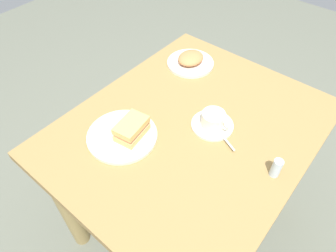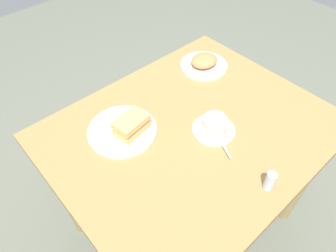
{
  "view_description": "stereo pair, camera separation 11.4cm",
  "coord_description": "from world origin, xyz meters",
  "px_view_note": "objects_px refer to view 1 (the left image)",
  "views": [
    {
      "loc": [
        -0.67,
        -0.44,
        1.63
      ],
      "look_at": [
        -0.08,
        0.05,
        0.79
      ],
      "focal_mm": 32.78,
      "sensor_mm": 36.0,
      "label": 1
    },
    {
      "loc": [
        -0.6,
        -0.53,
        1.63
      ],
      "look_at": [
        -0.08,
        0.05,
        0.79
      ],
      "focal_mm": 32.78,
      "sensor_mm": 36.0,
      "label": 2
    }
  ],
  "objects_px": {
    "spoon": "(224,138)",
    "sandwich_front": "(132,129)",
    "coffee_saucer": "(212,125)",
    "coffee_cup": "(214,119)",
    "side_plate": "(190,63)",
    "sandwich_plate": "(122,136)",
    "dining_table": "(189,150)",
    "salt_shaker": "(276,168)"
  },
  "relations": [
    {
      "from": "sandwich_plate",
      "to": "side_plate",
      "type": "height_order",
      "value": "same"
    },
    {
      "from": "sandwich_front",
      "to": "coffee_cup",
      "type": "bearing_deg",
      "value": -40.05
    },
    {
      "from": "dining_table",
      "to": "sandwich_front",
      "type": "relative_size",
      "value": 7.74
    },
    {
      "from": "sandwich_front",
      "to": "side_plate",
      "type": "relative_size",
      "value": 0.62
    },
    {
      "from": "sandwich_front",
      "to": "coffee_saucer",
      "type": "xyz_separation_m",
      "value": [
        0.24,
        -0.2,
        -0.04
      ]
    },
    {
      "from": "dining_table",
      "to": "salt_shaker",
      "type": "distance_m",
      "value": 0.4
    },
    {
      "from": "coffee_saucer",
      "to": "spoon",
      "type": "xyz_separation_m",
      "value": [
        -0.03,
        -0.07,
        0.01
      ]
    },
    {
      "from": "coffee_saucer",
      "to": "spoon",
      "type": "distance_m",
      "value": 0.08
    },
    {
      "from": "sandwich_plate",
      "to": "spoon",
      "type": "xyz_separation_m",
      "value": [
        0.23,
        -0.3,
        0.01
      ]
    },
    {
      "from": "coffee_saucer",
      "to": "spoon",
      "type": "height_order",
      "value": "spoon"
    },
    {
      "from": "salt_shaker",
      "to": "sandwich_plate",
      "type": "bearing_deg",
      "value": 112.32
    },
    {
      "from": "sandwich_front",
      "to": "salt_shaker",
      "type": "height_order",
      "value": "sandwich_front"
    },
    {
      "from": "sandwich_plate",
      "to": "coffee_saucer",
      "type": "height_order",
      "value": "sandwich_plate"
    },
    {
      "from": "spoon",
      "to": "sandwich_front",
      "type": "bearing_deg",
      "value": 127.06
    },
    {
      "from": "spoon",
      "to": "salt_shaker",
      "type": "relative_size",
      "value": 1.3
    },
    {
      "from": "sandwich_plate",
      "to": "sandwich_front",
      "type": "xyz_separation_m",
      "value": [
        0.02,
        -0.03,
        0.04
      ]
    },
    {
      "from": "coffee_saucer",
      "to": "coffee_cup",
      "type": "height_order",
      "value": "coffee_cup"
    },
    {
      "from": "spoon",
      "to": "salt_shaker",
      "type": "bearing_deg",
      "value": -95.15
    },
    {
      "from": "coffee_saucer",
      "to": "coffee_cup",
      "type": "distance_m",
      "value": 0.03
    },
    {
      "from": "sandwich_plate",
      "to": "coffee_saucer",
      "type": "bearing_deg",
      "value": -41.0
    },
    {
      "from": "spoon",
      "to": "side_plate",
      "type": "relative_size",
      "value": 0.43
    },
    {
      "from": "sandwich_front",
      "to": "spoon",
      "type": "distance_m",
      "value": 0.34
    },
    {
      "from": "dining_table",
      "to": "side_plate",
      "type": "bearing_deg",
      "value": 37.15
    },
    {
      "from": "dining_table",
      "to": "coffee_cup",
      "type": "bearing_deg",
      "value": -51.04
    },
    {
      "from": "sandwich_front",
      "to": "salt_shaker",
      "type": "xyz_separation_m",
      "value": [
        0.19,
        -0.48,
        -0.01
      ]
    },
    {
      "from": "dining_table",
      "to": "side_plate",
      "type": "height_order",
      "value": "side_plate"
    },
    {
      "from": "dining_table",
      "to": "salt_shaker",
      "type": "bearing_deg",
      "value": -89.81
    },
    {
      "from": "coffee_cup",
      "to": "salt_shaker",
      "type": "distance_m",
      "value": 0.29
    },
    {
      "from": "coffee_cup",
      "to": "sandwich_plate",
      "type": "bearing_deg",
      "value": 138.82
    },
    {
      "from": "sandwich_plate",
      "to": "side_plate",
      "type": "relative_size",
      "value": 1.2
    },
    {
      "from": "spoon",
      "to": "side_plate",
      "type": "xyz_separation_m",
      "value": [
        0.3,
        0.38,
        -0.01
      ]
    },
    {
      "from": "side_plate",
      "to": "salt_shaker",
      "type": "height_order",
      "value": "salt_shaker"
    },
    {
      "from": "coffee_cup",
      "to": "salt_shaker",
      "type": "xyz_separation_m",
      "value": [
        -0.05,
        -0.28,
        -0.0
      ]
    },
    {
      "from": "side_plate",
      "to": "coffee_saucer",
      "type": "bearing_deg",
      "value": -131.1
    },
    {
      "from": "coffee_saucer",
      "to": "dining_table",
      "type": "bearing_deg",
      "value": 129.61
    },
    {
      "from": "sandwich_plate",
      "to": "coffee_cup",
      "type": "distance_m",
      "value": 0.35
    },
    {
      "from": "coffee_saucer",
      "to": "sandwich_plate",
      "type": "bearing_deg",
      "value": 139.0
    },
    {
      "from": "salt_shaker",
      "to": "coffee_cup",
      "type": "bearing_deg",
      "value": 79.74
    },
    {
      "from": "spoon",
      "to": "dining_table",
      "type": "bearing_deg",
      "value": 98.42
    },
    {
      "from": "spoon",
      "to": "sandwich_plate",
      "type": "bearing_deg",
      "value": 127.32
    },
    {
      "from": "coffee_cup",
      "to": "side_plate",
      "type": "bearing_deg",
      "value": 49.04
    },
    {
      "from": "coffee_cup",
      "to": "spoon",
      "type": "relative_size",
      "value": 1.22
    }
  ]
}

